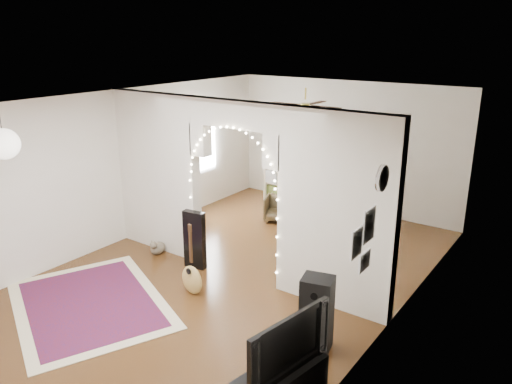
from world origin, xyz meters
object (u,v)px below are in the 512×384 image
Objects in this scene: acoustic_guitar at (192,269)px; floor_speaker at (316,314)px; bookcase at (297,186)px; dining_table at (309,175)px; dining_chair_left at (279,208)px; dining_chair_right at (337,249)px.

floor_speaker is (2.08, -0.12, 0.06)m from acoustic_guitar.
bookcase reaches higher than dining_table.
bookcase is 0.57m from dining_chair_left.
floor_speaker reaches higher than dining_chair_right.
dining_chair_left is 1.00× the size of dining_chair_right.
floor_speaker reaches higher than dining_chair_left.
bookcase is at bearing 109.70° from floor_speaker.
floor_speaker is 1.68× the size of dining_chair_left.
bookcase is at bearing 139.57° from dining_chair_right.
acoustic_guitar is 2.45m from dining_chair_right.
floor_speaker is 5.27m from dining_table.
floor_speaker is 2.38m from dining_chair_right.
dining_chair_right is (1.85, -1.13, 0.00)m from dining_chair_left.
dining_table is at bearing 67.86° from dining_chair_left.
bookcase reaches higher than floor_speaker.
dining_chair_right is at bearing -20.64° from bookcase.
floor_speaker is 4.29m from dining_chair_left.
dining_table is 1.26m from dining_chair_left.
dining_chair_left is at bearing -91.55° from dining_table.
dining_chair_right is (1.59, -1.36, -0.45)m from bookcase.
acoustic_guitar is at bearing -64.47° from bookcase.
dining_chair_right is at bearing -52.96° from dining_table.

